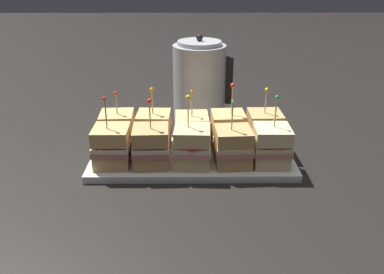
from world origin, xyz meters
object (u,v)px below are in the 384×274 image
sandwich_front_left (151,147)px  serving_platter (192,158)px  sandwich_front_far_left (112,146)px  sandwich_back_far_right (264,130)px  sandwich_back_far_left (118,130)px  kettle_steel (199,83)px  sandwich_front_far_right (271,146)px  sandwich_back_right (228,131)px  sandwich_front_center (191,147)px  sandwich_front_right (233,147)px  sandwich_back_center (193,131)px  sandwich_back_left (154,130)px

sandwich_front_left → serving_platter: bearing=26.9°
sandwich_front_far_left → sandwich_back_far_right: sandwich_front_far_left is taller
sandwich_front_left → sandwich_back_far_left: size_ratio=1.09×
sandwich_front_far_left → kettle_steel: 0.40m
sandwich_front_far_right → sandwich_back_right: 0.13m
sandwich_back_far_right → sandwich_front_center: bearing=-152.3°
sandwich_front_far_left → sandwich_front_left: bearing=-1.1°
kettle_steel → sandwich_front_left: bearing=-110.2°
sandwich_front_center → sandwich_back_far_right: bearing=27.7°
sandwich_front_center → sandwich_front_far_right: (0.19, 0.00, -0.00)m
sandwich_front_right → sandwich_back_center: 0.13m
sandwich_back_left → kettle_steel: kettle_steel is taller
serving_platter → kettle_steel: (0.03, 0.28, 0.11)m
sandwich_front_far_right → sandwich_back_left: 0.30m
sandwich_back_far_left → sandwich_back_far_right: 0.38m
sandwich_front_far_left → sandwich_front_far_right: 0.38m
sandwich_back_right → sandwich_back_far_right: size_ratio=1.09×
sandwich_front_center → sandwich_front_right: bearing=1.1°
serving_platter → sandwich_front_center: bearing=-92.2°
sandwich_front_left → sandwich_back_far_right: 0.30m
serving_platter → sandwich_back_center: size_ratio=3.17×
sandwich_back_far_left → sandwich_back_right: 0.28m
serving_platter → sandwich_back_far_left: size_ratio=3.26×
sandwich_front_far_left → kettle_steel: size_ratio=0.64×
sandwich_back_far_right → kettle_steel: (-0.16, 0.23, 0.06)m
serving_platter → sandwich_back_center: sandwich_back_center is taller
sandwich_front_left → sandwich_back_far_right: (0.28, 0.10, -0.00)m
sandwich_front_right → sandwich_back_left: (-0.19, 0.10, 0.00)m
sandwich_front_right → sandwich_back_center: (-0.09, 0.09, 0.00)m
sandwich_back_right → sandwich_front_far_left: bearing=-161.9°
sandwich_front_left → sandwich_front_far_right: bearing=0.1°
sandwich_back_far_left → sandwich_front_right: bearing=-18.8°
sandwich_front_left → sandwich_back_center: (0.10, 0.09, -0.00)m
sandwich_back_left → sandwich_back_far_right: bearing=0.2°
sandwich_back_left → kettle_steel: bearing=62.3°
sandwich_front_far_left → sandwich_back_left: size_ratio=1.05×
sandwich_front_right → sandwich_front_far_right: 0.09m
sandwich_front_right → sandwich_back_right: bearing=92.2°
serving_platter → sandwich_front_left: size_ratio=2.99×
sandwich_front_left → sandwich_front_far_right: 0.28m
sandwich_front_left → sandwich_front_right: 0.19m
sandwich_front_far_right → sandwich_back_right: (-0.09, 0.09, 0.00)m
sandwich_front_far_left → sandwich_back_left: (0.09, 0.10, 0.00)m
sandwich_front_left → sandwich_front_center: (0.09, -0.00, 0.00)m
sandwich_front_left → sandwich_back_far_left: 0.14m
serving_platter → sandwich_back_far_right: sandwich_back_far_right is taller
sandwich_back_left → sandwich_back_right: (0.19, -0.00, 0.00)m
sandwich_front_far_right → sandwich_back_far_left: 0.39m
sandwich_front_left → sandwich_back_far_right: bearing=19.0°
sandwich_front_far_left → sandwich_back_center: size_ratio=1.09×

